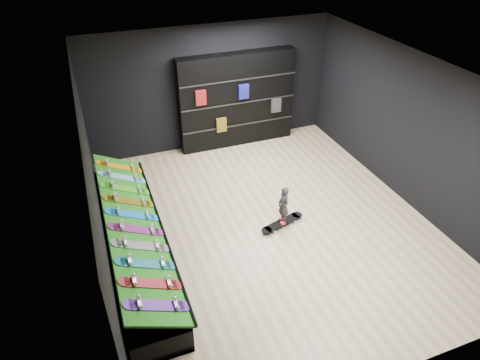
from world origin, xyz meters
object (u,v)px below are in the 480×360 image
object	(u,v)px
display_rack	(135,244)
floor_skateboard	(282,224)
back_shelving	(237,100)
child	(283,212)

from	to	relation	value
display_rack	floor_skateboard	distance (m)	2.79
display_rack	back_shelving	size ratio (longest dim) A/B	1.55
floor_skateboard	display_rack	bearing A→B (deg)	160.33
display_rack	child	world-z (taller)	child
floor_skateboard	child	xyz separation A→B (m)	(0.00, 0.00, 0.29)
back_shelving	child	xyz separation A→B (m)	(-0.36, -3.50, -0.84)
display_rack	child	distance (m)	2.79
floor_skateboard	child	size ratio (longest dim) A/B	2.05
display_rack	back_shelving	world-z (taller)	back_shelving
child	floor_skateboard	bearing A→B (deg)	0.00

